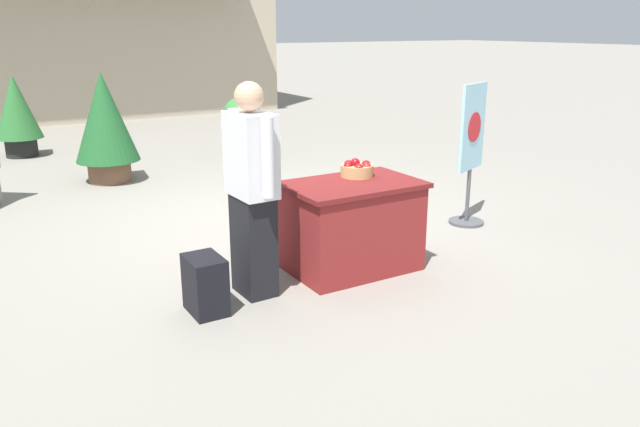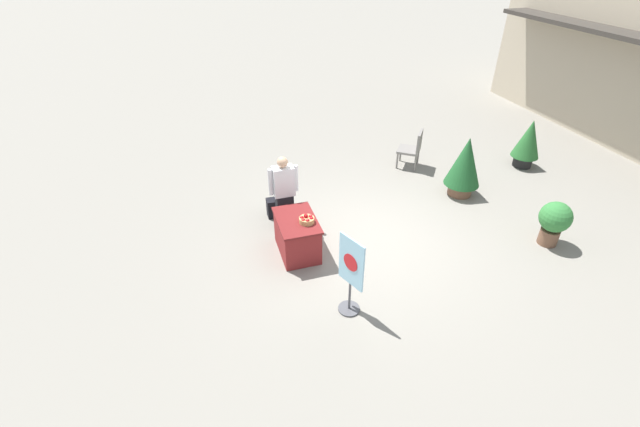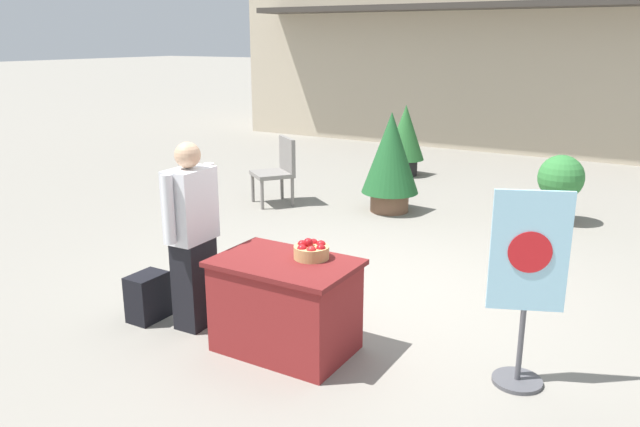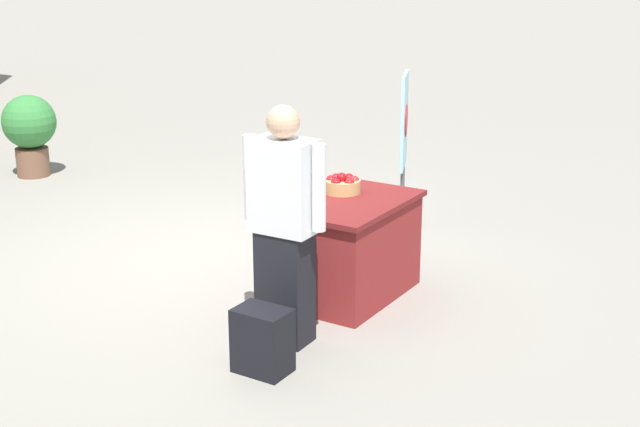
{
  "view_description": "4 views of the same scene",
  "coord_description": "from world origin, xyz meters",
  "px_view_note": "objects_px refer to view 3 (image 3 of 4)",
  "views": [
    {
      "loc": [
        -2.86,
        -5.52,
        1.99
      ],
      "look_at": [
        -0.32,
        -1.29,
        0.49
      ],
      "focal_mm": 35.0,
      "sensor_mm": 36.0,
      "label": 1
    },
    {
      "loc": [
        6.32,
        -2.89,
        5.22
      ],
      "look_at": [
        -0.19,
        -0.93,
        0.73
      ],
      "focal_mm": 24.0,
      "sensor_mm": 36.0,
      "label": 2
    },
    {
      "loc": [
        2.47,
        -5.18,
        2.42
      ],
      "look_at": [
        0.03,
        -1.06,
        1.07
      ],
      "focal_mm": 35.0,
      "sensor_mm": 36.0,
      "label": 3
    },
    {
      "loc": [
        -5.56,
        -4.54,
        2.62
      ],
      "look_at": [
        -0.59,
        -1.46,
        0.79
      ],
      "focal_mm": 50.0,
      "sensor_mm": 36.0,
      "label": 4
    }
  ],
  "objects_px": {
    "potted_plant_near_left": "(560,183)",
    "apple_basket": "(311,250)",
    "poster_board": "(526,284)",
    "patio_chair": "(279,167)",
    "potted_plant_far_left": "(391,158)",
    "backpack": "(148,297)",
    "display_table": "(285,305)",
    "person_visitor": "(192,236)",
    "potted_plant_far_right": "(405,137)"
  },
  "relations": [
    {
      "from": "potted_plant_near_left",
      "to": "apple_basket",
      "type": "bearing_deg",
      "value": -102.38
    },
    {
      "from": "poster_board",
      "to": "patio_chair",
      "type": "bearing_deg",
      "value": -150.1
    },
    {
      "from": "patio_chair",
      "to": "potted_plant_far_left",
      "type": "distance_m",
      "value": 1.7
    },
    {
      "from": "potted_plant_far_left",
      "to": "patio_chair",
      "type": "bearing_deg",
      "value": -164.67
    },
    {
      "from": "backpack",
      "to": "poster_board",
      "type": "bearing_deg",
      "value": 10.78
    },
    {
      "from": "poster_board",
      "to": "display_table",
      "type": "bearing_deg",
      "value": -98.72
    },
    {
      "from": "person_visitor",
      "to": "patio_chair",
      "type": "bearing_deg",
      "value": 112.69
    },
    {
      "from": "poster_board",
      "to": "potted_plant_near_left",
      "type": "relative_size",
      "value": 1.55
    },
    {
      "from": "display_table",
      "to": "patio_chair",
      "type": "xyz_separation_m",
      "value": [
        -2.65,
        3.78,
        0.17
      ]
    },
    {
      "from": "apple_basket",
      "to": "poster_board",
      "type": "relative_size",
      "value": 0.19
    },
    {
      "from": "poster_board",
      "to": "potted_plant_near_left",
      "type": "bearing_deg",
      "value": 164.44
    },
    {
      "from": "person_visitor",
      "to": "poster_board",
      "type": "distance_m",
      "value": 2.69
    },
    {
      "from": "potted_plant_far_left",
      "to": "poster_board",
      "type": "bearing_deg",
      "value": -53.98
    },
    {
      "from": "potted_plant_near_left",
      "to": "person_visitor",
      "type": "bearing_deg",
      "value": -113.23
    },
    {
      "from": "person_visitor",
      "to": "patio_chair",
      "type": "distance_m",
      "value": 4.19
    },
    {
      "from": "display_table",
      "to": "potted_plant_far_left",
      "type": "relative_size",
      "value": 0.77
    },
    {
      "from": "poster_board",
      "to": "potted_plant_far_left",
      "type": "bearing_deg",
      "value": -166.71
    },
    {
      "from": "potted_plant_far_right",
      "to": "potted_plant_near_left",
      "type": "xyz_separation_m",
      "value": [
        3.0,
        -1.77,
        -0.16
      ]
    },
    {
      "from": "apple_basket",
      "to": "patio_chair",
      "type": "distance_m",
      "value": 4.58
    },
    {
      "from": "display_table",
      "to": "person_visitor",
      "type": "distance_m",
      "value": 1.02
    },
    {
      "from": "backpack",
      "to": "poster_board",
      "type": "height_order",
      "value": "poster_board"
    },
    {
      "from": "backpack",
      "to": "poster_board",
      "type": "distance_m",
      "value": 3.2
    },
    {
      "from": "person_visitor",
      "to": "potted_plant_far_right",
      "type": "relative_size",
      "value": 1.27
    },
    {
      "from": "person_visitor",
      "to": "potted_plant_far_right",
      "type": "height_order",
      "value": "person_visitor"
    },
    {
      "from": "apple_basket",
      "to": "potted_plant_near_left",
      "type": "xyz_separation_m",
      "value": [
        1.03,
        4.69,
        -0.27
      ]
    },
    {
      "from": "patio_chair",
      "to": "potted_plant_near_left",
      "type": "height_order",
      "value": "patio_chair"
    },
    {
      "from": "backpack",
      "to": "potted_plant_far_right",
      "type": "distance_m",
      "value": 6.81
    },
    {
      "from": "display_table",
      "to": "backpack",
      "type": "bearing_deg",
      "value": -173.41
    },
    {
      "from": "potted_plant_far_left",
      "to": "backpack",
      "type": "bearing_deg",
      "value": -94.48
    },
    {
      "from": "poster_board",
      "to": "potted_plant_near_left",
      "type": "xyz_separation_m",
      "value": [
        -0.56,
        4.41,
        -0.23
      ]
    },
    {
      "from": "backpack",
      "to": "potted_plant_far_left",
      "type": "distance_m",
      "value": 4.43
    },
    {
      "from": "display_table",
      "to": "potted_plant_far_right",
      "type": "xyz_separation_m",
      "value": [
        -1.82,
        6.62,
        0.32
      ]
    },
    {
      "from": "apple_basket",
      "to": "potted_plant_far_right",
      "type": "bearing_deg",
      "value": 106.97
    },
    {
      "from": "backpack",
      "to": "potted_plant_far_right",
      "type": "xyz_separation_m",
      "value": [
        -0.46,
        6.78,
        0.49
      ]
    },
    {
      "from": "potted_plant_far_right",
      "to": "backpack",
      "type": "bearing_deg",
      "value": -86.12
    },
    {
      "from": "display_table",
      "to": "potted_plant_near_left",
      "type": "distance_m",
      "value": 4.99
    },
    {
      "from": "person_visitor",
      "to": "potted_plant_far_right",
      "type": "xyz_separation_m",
      "value": [
        -0.91,
        6.65,
        -0.11
      ]
    },
    {
      "from": "apple_basket",
      "to": "potted_plant_far_left",
      "type": "height_order",
      "value": "potted_plant_far_left"
    },
    {
      "from": "person_visitor",
      "to": "backpack",
      "type": "relative_size",
      "value": 3.84
    },
    {
      "from": "person_visitor",
      "to": "potted_plant_near_left",
      "type": "xyz_separation_m",
      "value": [
        2.09,
        4.88,
        -0.27
      ]
    },
    {
      "from": "backpack",
      "to": "apple_basket",
      "type": "bearing_deg",
      "value": 11.72
    },
    {
      "from": "apple_basket",
      "to": "potted_plant_far_right",
      "type": "relative_size",
      "value": 0.22
    },
    {
      "from": "potted_plant_near_left",
      "to": "potted_plant_far_left",
      "type": "relative_size",
      "value": 0.65
    },
    {
      "from": "backpack",
      "to": "potted_plant_far_right",
      "type": "relative_size",
      "value": 0.33
    },
    {
      "from": "display_table",
      "to": "patio_chair",
      "type": "distance_m",
      "value": 4.61
    },
    {
      "from": "person_visitor",
      "to": "potted_plant_far_left",
      "type": "xyz_separation_m",
      "value": [
        -0.11,
        4.25,
        -0.03
      ]
    },
    {
      "from": "poster_board",
      "to": "potted_plant_near_left",
      "type": "distance_m",
      "value": 4.46
    },
    {
      "from": "patio_chair",
      "to": "potted_plant_far_right",
      "type": "distance_m",
      "value": 2.96
    },
    {
      "from": "potted_plant_near_left",
      "to": "potted_plant_far_left",
      "type": "distance_m",
      "value": 2.3
    },
    {
      "from": "person_visitor",
      "to": "backpack",
      "type": "xyz_separation_m",
      "value": [
        -0.45,
        -0.13,
        -0.61
      ]
    }
  ]
}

